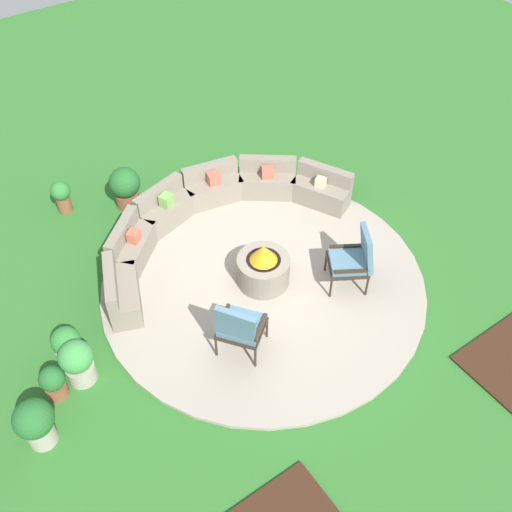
{
  "coord_description": "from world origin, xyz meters",
  "views": [
    {
      "loc": [
        -3.66,
        -5.04,
        7.04
      ],
      "look_at": [
        0.0,
        0.2,
        0.45
      ],
      "focal_mm": 41.34,
      "sensor_mm": 36.0,
      "label": 1
    }
  ],
  "objects_px": {
    "potted_plant_2": "(62,195)",
    "potted_plant_5": "(125,186)",
    "lounge_chair_front_right": "(354,258)",
    "potted_plant_1": "(53,382)",
    "potted_plant_0": "(77,361)",
    "fire_pit": "(263,268)",
    "lounge_chair_front_left": "(239,326)",
    "potted_plant_3": "(67,345)",
    "curved_stone_bench": "(207,214)",
    "potted_plant_4": "(35,422)"
  },
  "relations": [
    {
      "from": "potted_plant_0",
      "to": "potted_plant_1",
      "type": "relative_size",
      "value": 1.34
    },
    {
      "from": "lounge_chair_front_right",
      "to": "potted_plant_2",
      "type": "bearing_deg",
      "value": 66.89
    },
    {
      "from": "lounge_chair_front_right",
      "to": "potted_plant_4",
      "type": "bearing_deg",
      "value": 118.91
    },
    {
      "from": "lounge_chair_front_right",
      "to": "potted_plant_5",
      "type": "bearing_deg",
      "value": 59.82
    },
    {
      "from": "potted_plant_2",
      "to": "potted_plant_5",
      "type": "bearing_deg",
      "value": -26.73
    },
    {
      "from": "potted_plant_4",
      "to": "potted_plant_0",
      "type": "bearing_deg",
      "value": 36.49
    },
    {
      "from": "lounge_chair_front_left",
      "to": "lounge_chair_front_right",
      "type": "distance_m",
      "value": 2.17
    },
    {
      "from": "potted_plant_2",
      "to": "potted_plant_3",
      "type": "bearing_deg",
      "value": -110.72
    },
    {
      "from": "curved_stone_bench",
      "to": "potted_plant_3",
      "type": "xyz_separation_m",
      "value": [
        -3.01,
        -1.19,
        -0.01
      ]
    },
    {
      "from": "lounge_chair_front_right",
      "to": "potted_plant_5",
      "type": "relative_size",
      "value": 1.37
    },
    {
      "from": "potted_plant_3",
      "to": "potted_plant_5",
      "type": "distance_m",
      "value": 3.37
    },
    {
      "from": "lounge_chair_front_left",
      "to": "curved_stone_bench",
      "type": "bearing_deg",
      "value": 121.31
    },
    {
      "from": "lounge_chair_front_right",
      "to": "potted_plant_2",
      "type": "relative_size",
      "value": 1.71
    },
    {
      "from": "potted_plant_3",
      "to": "potted_plant_0",
      "type": "bearing_deg",
      "value": -89.23
    },
    {
      "from": "lounge_chair_front_right",
      "to": "potted_plant_3",
      "type": "xyz_separation_m",
      "value": [
        -4.18,
        1.19,
        -0.27
      ]
    },
    {
      "from": "potted_plant_1",
      "to": "potted_plant_2",
      "type": "relative_size",
      "value": 0.88
    },
    {
      "from": "potted_plant_0",
      "to": "potted_plant_4",
      "type": "xyz_separation_m",
      "value": [
        -0.78,
        -0.58,
        0.04
      ]
    },
    {
      "from": "lounge_chair_front_left",
      "to": "lounge_chair_front_right",
      "type": "xyz_separation_m",
      "value": [
        2.17,
        0.09,
        -0.01
      ]
    },
    {
      "from": "lounge_chair_front_left",
      "to": "potted_plant_5",
      "type": "xyz_separation_m",
      "value": [
        0.15,
        3.86,
        -0.2
      ]
    },
    {
      "from": "curved_stone_bench",
      "to": "potted_plant_5",
      "type": "xyz_separation_m",
      "value": [
        -0.84,
        1.39,
        0.08
      ]
    },
    {
      "from": "lounge_chair_front_left",
      "to": "lounge_chair_front_right",
      "type": "height_order",
      "value": "lounge_chair_front_left"
    },
    {
      "from": "lounge_chair_front_right",
      "to": "potted_plant_5",
      "type": "height_order",
      "value": "lounge_chair_front_right"
    },
    {
      "from": "lounge_chair_front_left",
      "to": "potted_plant_0",
      "type": "bearing_deg",
      "value": -151.05
    },
    {
      "from": "curved_stone_bench",
      "to": "potted_plant_1",
      "type": "xyz_separation_m",
      "value": [
        -3.39,
        -1.61,
        -0.05
      ]
    },
    {
      "from": "curved_stone_bench",
      "to": "potted_plant_0",
      "type": "height_order",
      "value": "curved_stone_bench"
    },
    {
      "from": "lounge_chair_front_right",
      "to": "potted_plant_1",
      "type": "relative_size",
      "value": 1.95
    },
    {
      "from": "potted_plant_3",
      "to": "potted_plant_5",
      "type": "height_order",
      "value": "potted_plant_5"
    },
    {
      "from": "potted_plant_0",
      "to": "potted_plant_1",
      "type": "distance_m",
      "value": 0.4
    },
    {
      "from": "potted_plant_0",
      "to": "potted_plant_5",
      "type": "xyz_separation_m",
      "value": [
        2.16,
        2.95,
        0.02
      ]
    },
    {
      "from": "lounge_chair_front_left",
      "to": "potted_plant_0",
      "type": "height_order",
      "value": "lounge_chair_front_left"
    },
    {
      "from": "potted_plant_5",
      "to": "curved_stone_bench",
      "type": "bearing_deg",
      "value": -58.75
    },
    {
      "from": "potted_plant_0",
      "to": "potted_plant_5",
      "type": "bearing_deg",
      "value": 53.79
    },
    {
      "from": "potted_plant_0",
      "to": "lounge_chair_front_left",
      "type": "bearing_deg",
      "value": -24.27
    },
    {
      "from": "lounge_chair_front_left",
      "to": "potted_plant_4",
      "type": "bearing_deg",
      "value": -133.44
    },
    {
      "from": "potted_plant_0",
      "to": "potted_plant_1",
      "type": "bearing_deg",
      "value": -172.49
    },
    {
      "from": "potted_plant_2",
      "to": "potted_plant_4",
      "type": "height_order",
      "value": "potted_plant_4"
    },
    {
      "from": "potted_plant_2",
      "to": "potted_plant_1",
      "type": "bearing_deg",
      "value": -113.76
    },
    {
      "from": "potted_plant_5",
      "to": "fire_pit",
      "type": "bearing_deg",
      "value": -73.06
    },
    {
      "from": "potted_plant_4",
      "to": "potted_plant_5",
      "type": "bearing_deg",
      "value": 50.17
    },
    {
      "from": "lounge_chair_front_left",
      "to": "potted_plant_3",
      "type": "height_order",
      "value": "lounge_chair_front_left"
    },
    {
      "from": "potted_plant_1",
      "to": "potted_plant_4",
      "type": "bearing_deg",
      "value": -127.25
    },
    {
      "from": "fire_pit",
      "to": "potted_plant_5",
      "type": "bearing_deg",
      "value": 106.94
    },
    {
      "from": "lounge_chair_front_right",
      "to": "potted_plant_3",
      "type": "bearing_deg",
      "value": 105.77
    },
    {
      "from": "lounge_chair_front_right",
      "to": "potted_plant_1",
      "type": "distance_m",
      "value": 4.63
    },
    {
      "from": "potted_plant_4",
      "to": "potted_plant_3",
      "type": "bearing_deg",
      "value": 50.71
    },
    {
      "from": "curved_stone_bench",
      "to": "potted_plant_2",
      "type": "xyz_separation_m",
      "value": [
        -1.84,
        1.89,
        0.02
      ]
    },
    {
      "from": "potted_plant_2",
      "to": "fire_pit",
      "type": "bearing_deg",
      "value": -61.22
    },
    {
      "from": "fire_pit",
      "to": "potted_plant_0",
      "type": "height_order",
      "value": "fire_pit"
    },
    {
      "from": "potted_plant_1",
      "to": "potted_plant_3",
      "type": "relative_size",
      "value": 0.86
    },
    {
      "from": "potted_plant_4",
      "to": "fire_pit",
      "type": "bearing_deg",
      "value": 8.52
    }
  ]
}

